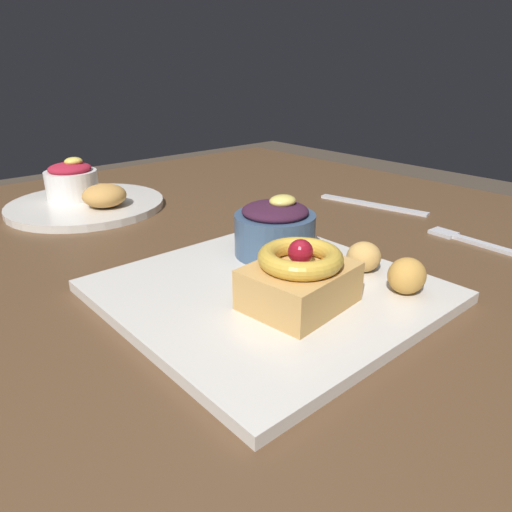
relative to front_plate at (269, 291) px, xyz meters
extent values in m
cube|color=brown|center=(-0.07, 0.17, -0.03)|extent=(1.35, 1.07, 0.04)
cylinder|color=brown|center=(0.51, 0.61, -0.39)|extent=(0.07, 0.07, 0.69)
cube|color=silver|center=(0.00, 0.00, 0.00)|extent=(0.30, 0.30, 0.01)
cube|color=tan|center=(-0.01, -0.05, 0.03)|extent=(0.11, 0.09, 0.04)
torus|color=gold|center=(-0.01, -0.05, 0.05)|extent=(0.09, 0.09, 0.02)
sphere|color=maroon|center=(-0.01, -0.05, 0.06)|extent=(0.02, 0.02, 0.02)
cylinder|color=#3D5675|center=(0.07, 0.06, 0.03)|extent=(0.10, 0.10, 0.05)
ellipsoid|color=#38192D|center=(0.07, 0.06, 0.06)|extent=(0.08, 0.08, 0.02)
ellipsoid|color=#EAD666|center=(0.07, 0.06, 0.07)|extent=(0.03, 0.03, 0.01)
ellipsoid|color=tan|center=(0.11, -0.04, 0.02)|extent=(0.04, 0.04, 0.03)
ellipsoid|color=gold|center=(0.09, -0.10, 0.02)|extent=(0.04, 0.04, 0.04)
cylinder|color=silver|center=(-0.01, 0.44, 0.00)|extent=(0.25, 0.25, 0.01)
cylinder|color=white|center=(-0.02, 0.47, 0.03)|extent=(0.09, 0.09, 0.05)
ellipsoid|color=#A31E33|center=(-0.02, 0.47, 0.06)|extent=(0.07, 0.07, 0.02)
ellipsoid|color=#E5CC56|center=(-0.01, 0.47, 0.07)|extent=(0.03, 0.03, 0.01)
ellipsoid|color=#C68E47|center=(0.00, 0.39, 0.02)|extent=(0.07, 0.07, 0.04)
cube|color=silver|center=(0.31, -0.09, 0.00)|extent=(0.02, 0.09, 0.00)
cube|color=silver|center=(0.32, -0.02, 0.00)|extent=(0.03, 0.04, 0.00)
cube|color=silver|center=(0.36, 0.13, 0.00)|extent=(0.06, 0.19, 0.00)
camera|label=1|loc=(-0.30, -0.32, 0.22)|focal=33.28mm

